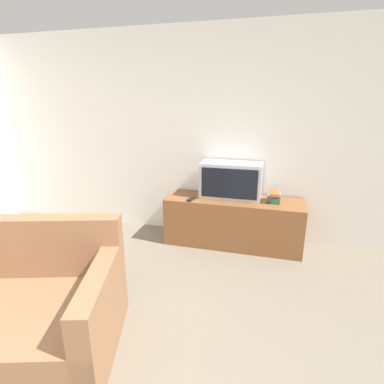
# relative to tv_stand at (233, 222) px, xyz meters

# --- Properties ---
(wall_back) EXTENTS (9.00, 0.06, 2.60)m
(wall_back) POSITION_rel_tv_stand_xyz_m (-0.46, 0.30, 1.01)
(wall_back) COLOR white
(wall_back) RESTS_ON ground_plane
(tv_stand) EXTENTS (1.65, 0.50, 0.59)m
(tv_stand) POSITION_rel_tv_stand_xyz_m (0.00, 0.00, 0.00)
(tv_stand) COLOR brown
(tv_stand) RESTS_ON ground_plane
(television) EXTENTS (0.74, 0.34, 0.43)m
(television) POSITION_rel_tv_stand_xyz_m (-0.05, 0.08, 0.51)
(television) COLOR silver
(television) RESTS_ON tv_stand
(book_stack) EXTENTS (0.17, 0.23, 0.13)m
(book_stack) POSITION_rel_tv_stand_xyz_m (0.47, 0.03, 0.36)
(book_stack) COLOR #2D753D
(book_stack) RESTS_ON tv_stand
(remote_on_stand) EXTENTS (0.08, 0.16, 0.02)m
(remote_on_stand) POSITION_rel_tv_stand_xyz_m (-0.49, -0.16, 0.31)
(remote_on_stand) COLOR black
(remote_on_stand) RESTS_ON tv_stand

